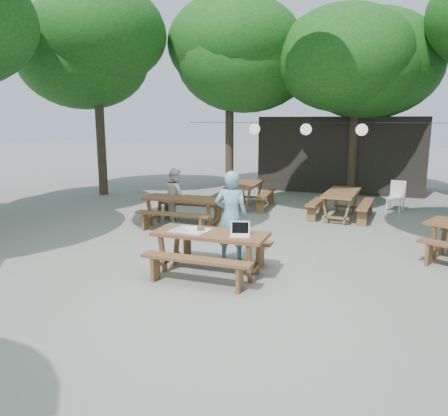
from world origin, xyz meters
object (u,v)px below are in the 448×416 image
picnic_table_nw (183,211)px  plastic_chair (395,203)px  woman (231,216)px  second_person (176,195)px  main_picnic_table (211,252)px

picnic_table_nw → plastic_chair: 6.45m
woman → picnic_table_nw: bearing=-56.4°
woman → second_person: (-2.46, 2.62, -0.16)m
woman → main_picnic_table: bearing=73.0°
picnic_table_nw → second_person: bearing=132.4°
main_picnic_table → plastic_chair: plastic_chair is taller
picnic_table_nw → second_person: (-0.40, 0.40, 0.33)m
main_picnic_table → woman: woman is taller
second_person → picnic_table_nw: bearing=-172.1°
woman → second_person: woman is taller
plastic_chair → main_picnic_table: bearing=-97.5°
plastic_chair → woman: bearing=-99.5°
picnic_table_nw → woman: size_ratio=1.16×
woman → second_person: 3.60m
picnic_table_nw → plastic_chair: bearing=34.5°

